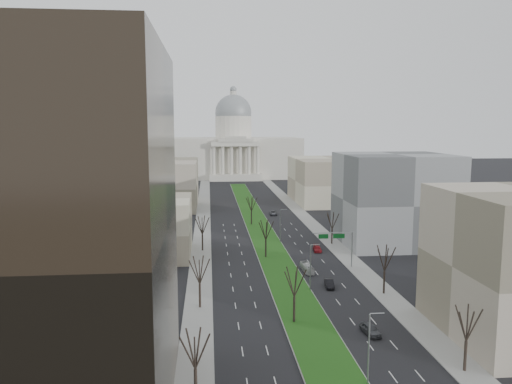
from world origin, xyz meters
TOP-DOWN VIEW (x-y plane):
  - ground at (0.00, 120.00)m, footprint 600.00×600.00m
  - median at (0.00, 118.99)m, footprint 8.00×222.03m
  - sidewalk_left at (-17.50, 95.00)m, footprint 5.00×330.00m
  - sidewalk_right at (17.50, 95.00)m, footprint 5.00×330.00m
  - capitol at (0.00, 269.59)m, footprint 80.00×46.00m
  - building_glass_tower at (-37.00, 18.00)m, footprint 34.00×30.00m
  - building_beige_left at (-33.00, 85.00)m, footprint 26.00×22.00m
  - building_grey_right at (34.00, 92.00)m, footprint 28.00×26.00m
  - building_far_left at (-35.00, 160.00)m, footprint 30.00×40.00m
  - building_far_right at (35.00, 165.00)m, footprint 30.00×40.00m
  - tree_left_near at (-17.20, 18.00)m, footprint 5.10×5.10m
  - tree_left_mid at (-17.20, 48.00)m, footprint 5.40×5.40m
  - tree_left_far at (-17.20, 88.00)m, footprint 5.28×5.28m
  - tree_right_near at (17.20, 22.00)m, footprint 5.16×5.16m
  - tree_right_mid at (17.20, 52.00)m, footprint 5.52×5.52m
  - tree_right_far at (17.20, 92.00)m, footprint 5.04×5.04m
  - tree_median_a at (-2.00, 40.00)m, footprint 5.40×5.40m
  - tree_median_b at (-2.00, 80.00)m, footprint 5.40×5.40m
  - tree_median_c at (-2.00, 120.00)m, footprint 5.40×5.40m
  - streetlamp_median_a at (3.76, 20.00)m, footprint 1.90×0.20m
  - streetlamp_median_b at (3.76, 55.00)m, footprint 1.90×0.20m
  - streetlamp_median_c at (3.76, 95.00)m, footprint 1.90×0.20m
  - mast_arm_signs at (13.49, 70.03)m, footprint 9.12×0.24m
  - car_grey_near at (8.80, 34.44)m, footprint 2.52×4.87m
  - car_black at (7.91, 56.84)m, footprint 2.12×4.74m
  - car_red at (11.63, 84.78)m, footprint 2.44×4.97m
  - car_grey_far at (7.26, 136.81)m, footprint 2.75×5.24m
  - box_van at (5.56, 67.34)m, footprint 1.98×6.55m

SIDE VIEW (x-z plane):
  - ground at x=0.00m, z-range 0.00..0.00m
  - sidewalk_left at x=-17.50m, z-range 0.00..0.15m
  - sidewalk_right at x=17.50m, z-range 0.00..0.15m
  - median at x=0.00m, z-range 0.00..0.20m
  - car_red at x=11.63m, z-range 0.00..1.39m
  - car_grey_far at x=7.26m, z-range 0.00..1.41m
  - car_black at x=7.91m, z-range 0.00..1.51m
  - car_grey_near at x=8.80m, z-range 0.00..1.58m
  - box_van at x=5.56m, z-range 0.00..1.80m
  - streetlamp_median_a at x=3.76m, z-range 0.23..9.39m
  - streetlamp_median_b at x=3.76m, z-range 0.23..9.39m
  - streetlamp_median_c at x=3.76m, z-range 0.23..9.39m
  - mast_arm_signs at x=13.49m, z-range 2.06..10.15m
  - tree_right_far at x=17.20m, z-range 1.99..11.07m
  - tree_left_near at x=-17.20m, z-range 2.02..11.20m
  - tree_right_near at x=17.20m, z-range 2.04..11.33m
  - tree_left_far at x=-17.20m, z-range 2.09..11.59m
  - tree_left_mid at x=-17.20m, z-range 2.14..11.86m
  - tree_median_a at x=-2.00m, z-range 2.14..11.86m
  - tree_median_b at x=-2.00m, z-range 2.14..11.86m
  - tree_median_c at x=-2.00m, z-range 2.14..11.86m
  - building_beige_left at x=-33.00m, z-range 0.00..14.00m
  - tree_right_mid at x=17.20m, z-range 2.19..12.12m
  - building_far_left at x=-35.00m, z-range 0.00..18.00m
  - building_far_right at x=35.00m, z-range 0.00..18.00m
  - building_grey_right at x=34.00m, z-range 0.00..24.00m
  - capitol at x=0.00m, z-range -11.19..43.81m
  - building_glass_tower at x=-37.00m, z-range 0.00..40.00m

